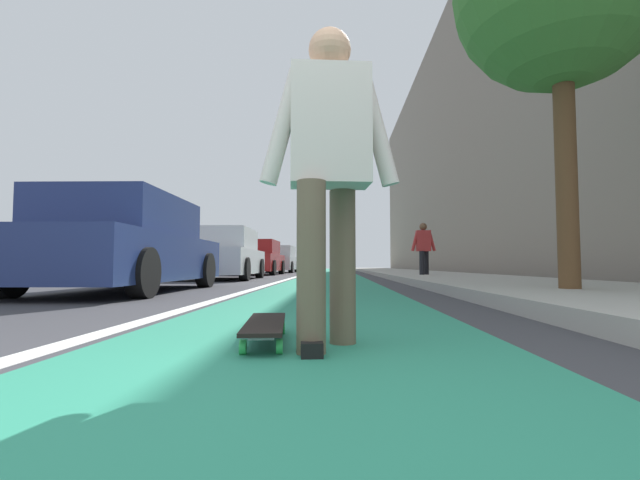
% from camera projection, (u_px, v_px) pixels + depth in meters
% --- Properties ---
extents(ground_plane, '(80.00, 80.00, 0.00)m').
position_uv_depth(ground_plane, '(329.00, 282.00, 10.88)').
color(ground_plane, '#38383D').
extents(bike_lane_paint, '(56.00, 2.19, 0.00)m').
position_uv_depth(bike_lane_paint, '(333.00, 272.00, 24.85)').
color(bike_lane_paint, '#288466').
rests_on(bike_lane_paint, ground).
extents(lane_stripe_white, '(52.00, 0.16, 0.01)m').
position_uv_depth(lane_stripe_white, '(307.00, 274.00, 20.91)').
color(lane_stripe_white, silver).
rests_on(lane_stripe_white, ground).
extents(sidewalk_curb, '(52.00, 3.20, 0.15)m').
position_uv_depth(sidewalk_curb, '(409.00, 273.00, 18.75)').
color(sidewalk_curb, '#9E9B93').
rests_on(sidewalk_curb, ground).
extents(building_facade, '(40.00, 1.20, 12.90)m').
position_uv_depth(building_facade, '(448.00, 150.00, 23.00)').
color(building_facade, gray).
rests_on(building_facade, ground).
extents(skateboard, '(0.86, 0.28, 0.11)m').
position_uv_depth(skateboard, '(265.00, 325.00, 2.34)').
color(skateboard, green).
rests_on(skateboard, ground).
extents(skater_person, '(0.48, 0.72, 1.64)m').
position_uv_depth(skater_person, '(329.00, 163.00, 2.23)').
color(skater_person, brown).
rests_on(skater_person, ground).
extents(parked_car_near, '(4.49, 1.99, 1.48)m').
position_uv_depth(parked_car_near, '(126.00, 246.00, 6.85)').
color(parked_car_near, navy).
rests_on(parked_car_near, ground).
extents(parked_car_mid, '(4.34, 2.04, 1.47)m').
position_uv_depth(parked_car_mid, '(223.00, 255.00, 12.78)').
color(parked_car_mid, silver).
rests_on(parked_car_mid, ground).
extents(parked_car_far, '(4.07, 1.94, 1.48)m').
position_uv_depth(parked_car_far, '(258.00, 258.00, 18.84)').
color(parked_car_far, maroon).
rests_on(parked_car_far, ground).
extents(parked_car_end, '(4.29, 2.02, 1.47)m').
position_uv_depth(parked_car_end, '(279.00, 260.00, 24.48)').
color(parked_car_end, '#B7B7BC').
rests_on(parked_car_end, ground).
extents(traffic_light, '(0.33, 0.28, 4.49)m').
position_uv_depth(traffic_light, '(303.00, 216.00, 23.74)').
color(traffic_light, '#2D2D2D').
rests_on(traffic_light, ground).
extents(pedestrian_distant, '(0.46, 0.71, 1.63)m').
position_uv_depth(pedestrian_distant, '(424.00, 247.00, 12.54)').
color(pedestrian_distant, black).
rests_on(pedestrian_distant, ground).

